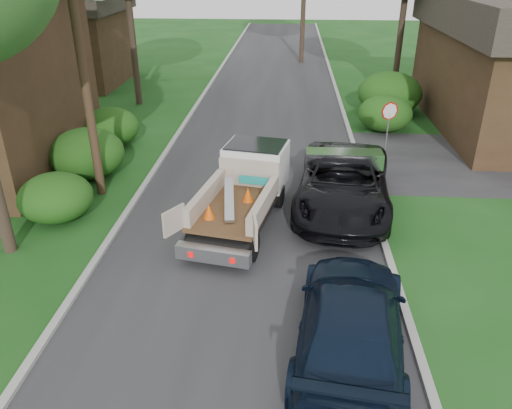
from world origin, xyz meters
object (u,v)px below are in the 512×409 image
object	(u,v)px
stop_sign	(389,119)
utility_pole	(80,45)
house_left_far	(65,35)
flatbed_truck	(248,182)
black_pickup	(344,183)
navy_suv	(351,322)

from	to	relation	value
stop_sign	utility_pole	xyz separation A→B (m)	(-10.68, -4.02, 3.40)
house_left_far	stop_sign	bearing A→B (deg)	-34.81
stop_sign	flatbed_truck	bearing A→B (deg)	-135.31
stop_sign	black_pickup	size ratio (longest dim) A/B	0.38
stop_sign	flatbed_truck	size ratio (longest dim) A/B	0.42
utility_pole	navy_suv	bearing A→B (deg)	-42.80
flatbed_truck	black_pickup	xyz separation A→B (m)	(3.15, 0.74, -0.24)
utility_pole	navy_suv	size ratio (longest dim) A/B	1.82
stop_sign	navy_suv	size ratio (longest dim) A/B	0.45
stop_sign	black_pickup	world-z (taller)	stop_sign
stop_sign	black_pickup	distance (m)	5.06
flatbed_truck	navy_suv	size ratio (longest dim) A/B	1.07
house_left_far	flatbed_truck	xyz separation A→B (m)	(13.41, -18.24, -1.91)
black_pickup	navy_suv	distance (m)	7.02
utility_pole	house_left_far	size ratio (longest dim) A/B	1.32
stop_sign	utility_pole	size ratio (longest dim) A/B	0.25
utility_pole	black_pickup	size ratio (longest dim) A/B	1.55
stop_sign	navy_suv	xyz separation A→B (m)	(-2.60, -11.50, -0.98)
stop_sign	navy_suv	bearing A→B (deg)	-102.74
stop_sign	flatbed_truck	xyz separation A→B (m)	(-5.29, -5.24, -0.64)
stop_sign	house_left_far	xyz separation A→B (m)	(-18.70, 13.00, 1.27)
black_pickup	navy_suv	bearing A→B (deg)	-86.89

